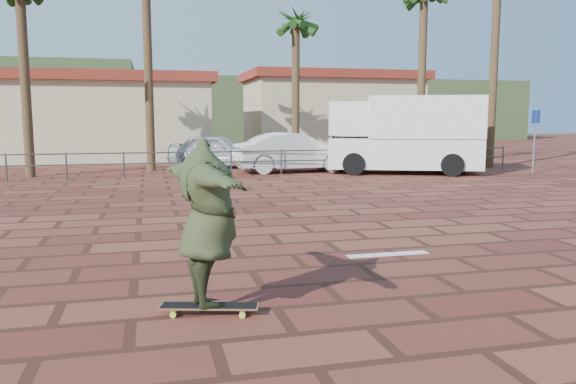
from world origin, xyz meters
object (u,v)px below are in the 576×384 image
at_px(skateboarder, 207,223).
at_px(campervan, 405,133).
at_px(car_white, 295,152).
at_px(car_silver, 217,151).
at_px(longboard, 209,307).

bearing_deg(skateboarder, campervan, -45.22).
distance_m(skateboarder, campervan, 17.63).
distance_m(skateboarder, car_white, 17.18).
height_order(campervan, car_silver, campervan).
bearing_deg(car_silver, longboard, -161.85).
bearing_deg(car_silver, car_white, -111.13).
height_order(longboard, car_white, car_white).
bearing_deg(car_white, car_silver, 41.38).
bearing_deg(car_white, longboard, 159.90).
xyz_separation_m(longboard, skateboarder, (0.00, 0.00, 0.98)).
xyz_separation_m(campervan, car_white, (-4.24, 1.52, -0.81)).
xyz_separation_m(campervan, car_silver, (-7.10, 4.52, -0.88)).
relative_size(skateboarder, car_silver, 0.53).
bearing_deg(skateboarder, car_white, -30.42).
bearing_deg(skateboarder, car_silver, -19.66).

